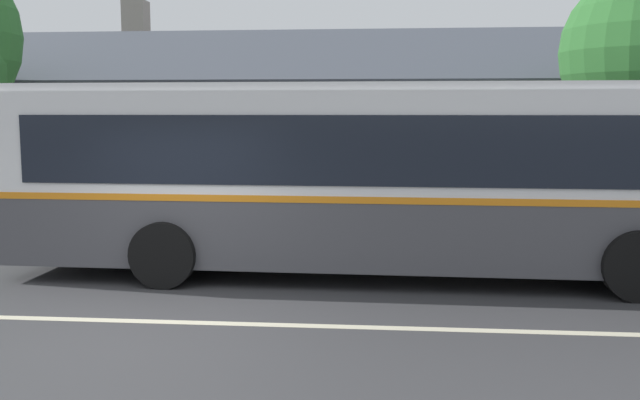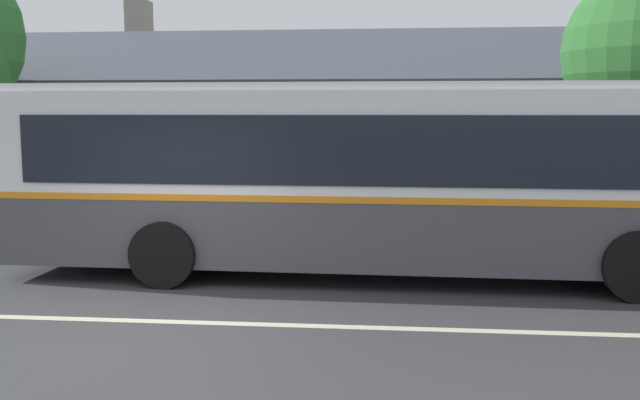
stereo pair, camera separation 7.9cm
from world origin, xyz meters
The scene contains 6 objects.
ground_plane centered at (0.00, 0.00, 0.00)m, with size 300.00×300.00×0.00m, color #38383A.
sidewalk_far centered at (0.00, 6.00, 0.07)m, with size 60.00×3.00×0.15m, color #ADAAA3.
lane_divider_stripe centered at (0.00, 0.00, 0.00)m, with size 60.00×0.16×0.01m, color beige.
community_building centered at (2.25, 12.91, 1.79)m, with size 26.46×8.40×6.05m.
transit_bus centered at (2.92, 2.90, 1.64)m, with size 11.75×2.95×3.04m.
bench_by_building centered at (-2.18, 5.93, 0.57)m, with size 1.64×0.51×0.94m.
Camera 1 is at (2.96, -8.45, 2.62)m, focal length 40.00 mm.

